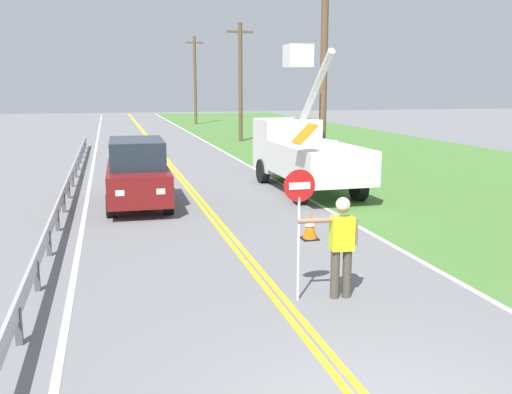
{
  "coord_description": "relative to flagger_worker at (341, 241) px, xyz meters",
  "views": [
    {
      "loc": [
        -2.79,
        -4.95,
        3.7
      ],
      "look_at": [
        0.43,
        7.45,
        1.2
      ],
      "focal_mm": 39.71,
      "sensor_mm": 36.0,
      "label": 1
    }
  ],
  "objects": [
    {
      "name": "utility_bucket_truck",
      "position": [
        2.96,
        10.54,
        0.36
      ],
      "size": [
        2.67,
        6.84,
        5.21
      ],
      "color": "white",
      "rests_on": "ground"
    },
    {
      "name": "oncoming_suv_nearest",
      "position": [
        -3.05,
        8.98,
        0.01
      ],
      "size": [
        1.99,
        4.64,
        2.1
      ],
      "color": "maroon",
      "rests_on": "ground"
    },
    {
      "name": "utility_pole_near",
      "position": [
        4.25,
        11.98,
        3.13
      ],
      "size": [
        1.8,
        0.28,
        7.98
      ],
      "color": "brown",
      "rests_on": "ground"
    },
    {
      "name": "utility_pole_mid",
      "position": [
        4.96,
        29.25,
        3.08
      ],
      "size": [
        1.8,
        0.28,
        7.9
      ],
      "color": "brown",
      "rests_on": "ground"
    },
    {
      "name": "stop_sign_paddle",
      "position": [
        -0.77,
        0.07,
        0.66
      ],
      "size": [
        0.56,
        0.04,
        2.33
      ],
      "color": "silver",
      "rests_on": "ground"
    },
    {
      "name": "centerline_yellow_left",
      "position": [
        -1.16,
        16.04,
        -1.04
      ],
      "size": [
        0.11,
        110.0,
        0.01
      ],
      "primitive_type": "cube",
      "color": "yellow",
      "rests_on": "ground"
    },
    {
      "name": "utility_pole_far",
      "position": [
        4.68,
        48.06,
        3.41
      ],
      "size": [
        1.8,
        0.28,
        8.54
      ],
      "color": "brown",
      "rests_on": "ground"
    },
    {
      "name": "centerline_yellow_right",
      "position": [
        -0.98,
        16.04,
        -1.04
      ],
      "size": [
        0.11,
        110.0,
        0.01
      ],
      "primitive_type": "cube",
      "color": "yellow",
      "rests_on": "ground"
    },
    {
      "name": "edge_line_right",
      "position": [
        2.53,
        16.04,
        -1.04
      ],
      "size": [
        0.12,
        110.0,
        0.01
      ],
      "primitive_type": "cube",
      "color": "silver",
      "rests_on": "ground"
    },
    {
      "name": "flagger_worker",
      "position": [
        0.0,
        0.0,
        0.0
      ],
      "size": [
        1.08,
        0.28,
        1.83
      ],
      "color": "#474238",
      "rests_on": "ground"
    },
    {
      "name": "grass_verge_right",
      "position": [
        10.53,
        16.04,
        -1.04
      ],
      "size": [
        16.0,
        110.0,
        0.01
      ],
      "primitive_type": "cube",
      "color": "#477533",
      "rests_on": "ground"
    },
    {
      "name": "edge_line_left",
      "position": [
        -4.67,
        16.04,
        -1.04
      ],
      "size": [
        0.12,
        110.0,
        0.01
      ],
      "primitive_type": "cube",
      "color": "silver",
      "rests_on": "ground"
    },
    {
      "name": "guardrail_left_shoulder",
      "position": [
        -5.27,
        12.0,
        -0.53
      ],
      "size": [
        0.1,
        32.0,
        0.71
      ],
      "color": "#9EA0A3",
      "rests_on": "ground"
    },
    {
      "name": "traffic_cone_lead",
      "position": [
        0.82,
        3.84,
        -0.71
      ],
      "size": [
        0.4,
        0.4,
        0.7
      ],
      "color": "orange",
      "rests_on": "ground"
    }
  ]
}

